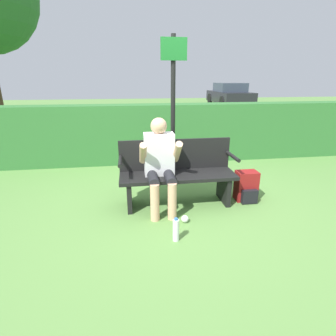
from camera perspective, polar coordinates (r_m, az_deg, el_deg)
The scene contains 9 objects.
ground_plane at distance 3.71m, azimuth 2.09°, elevation -7.78°, with size 40.00×40.00×0.00m, color #5B8942.
hedge_back at distance 5.48m, azimuth -1.77°, elevation 7.59°, with size 12.00×0.49×1.17m.
park_bench at distance 3.59m, azimuth 1.99°, elevation -1.03°, with size 1.56×0.48×0.87m.
person_seated at distance 3.37m, azimuth -1.75°, elevation 1.58°, with size 0.52×0.61×1.20m.
backpack at distance 3.90m, azimuth 16.71°, elevation -3.95°, with size 0.30×0.27×0.43m.
water_bottle at distance 2.88m, azimuth 1.73°, elevation -13.32°, with size 0.07×0.07×0.27m.
signpost at distance 4.12m, azimuth 1.12°, elevation 14.13°, with size 0.38×0.09×2.27m.
parked_car at distance 17.73m, azimuth 13.23°, elevation 15.26°, with size 1.97×4.08×1.39m.
litter_crumple at distance 3.26m, azimuth 3.75°, elevation -10.99°, with size 0.09×0.09×0.09m.
Camera 1 is at (-0.61, -3.25, 1.67)m, focal length 28.00 mm.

